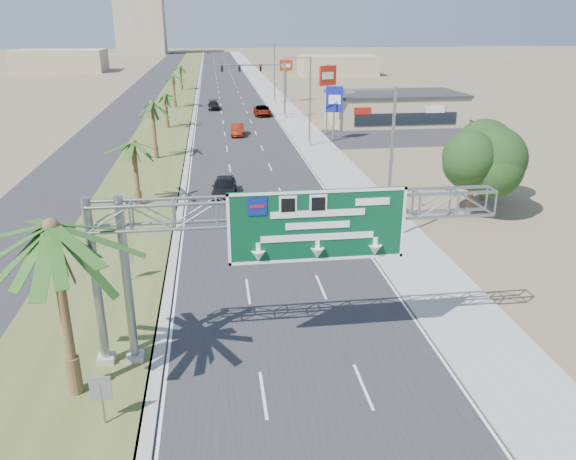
# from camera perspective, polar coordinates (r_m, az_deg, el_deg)

# --- Properties ---
(road) EXTENTS (12.00, 300.00, 0.02)m
(road) POSITION_cam_1_polar(r_m,az_deg,el_deg) (122.00, -6.14, 13.98)
(road) COLOR #28282B
(road) RESTS_ON ground
(sidewalk_right) EXTENTS (4.00, 300.00, 0.10)m
(sidewalk_right) POSITION_cam_1_polar(r_m,az_deg,el_deg) (122.53, -2.05, 14.13)
(sidewalk_right) COLOR #9E9B93
(sidewalk_right) RESTS_ON ground
(median_grass) EXTENTS (7.00, 300.00, 0.12)m
(median_grass) POSITION_cam_1_polar(r_m,az_deg,el_deg) (122.12, -10.97, 13.77)
(median_grass) COLOR #515D29
(median_grass) RESTS_ON ground
(opposing_road) EXTENTS (8.00, 300.00, 0.02)m
(opposing_road) POSITION_cam_1_polar(r_m,az_deg,el_deg) (122.70, -14.32, 13.52)
(opposing_road) COLOR #28282B
(opposing_road) RESTS_ON ground
(sign_gantry) EXTENTS (16.75, 1.24, 7.50)m
(sign_gantry) POSITION_cam_1_polar(r_m,az_deg,el_deg) (22.58, -1.07, 0.74)
(sign_gantry) COLOR gray
(sign_gantry) RESTS_ON ground
(palm_near) EXTENTS (5.70, 5.70, 8.35)m
(palm_near) POSITION_cam_1_polar(r_m,az_deg,el_deg) (21.14, -22.92, 0.16)
(palm_near) COLOR brown
(palm_near) RESTS_ON ground
(palm_row_b) EXTENTS (3.99, 3.99, 5.95)m
(palm_row_b) POSITION_cam_1_polar(r_m,az_deg,el_deg) (44.48, -15.44, 8.39)
(palm_row_b) COLOR brown
(palm_row_b) RESTS_ON ground
(palm_row_c) EXTENTS (3.99, 3.99, 6.75)m
(palm_row_c) POSITION_cam_1_polar(r_m,az_deg,el_deg) (60.03, -13.65, 12.28)
(palm_row_c) COLOR brown
(palm_row_c) RESTS_ON ground
(palm_row_d) EXTENTS (3.99, 3.99, 5.45)m
(palm_row_d) POSITION_cam_1_polar(r_m,az_deg,el_deg) (77.97, -12.35, 13.24)
(palm_row_d) COLOR brown
(palm_row_d) RESTS_ON ground
(palm_row_e) EXTENTS (3.99, 3.99, 6.15)m
(palm_row_e) POSITION_cam_1_polar(r_m,az_deg,el_deg) (96.76, -11.58, 15.04)
(palm_row_e) COLOR brown
(palm_row_e) RESTS_ON ground
(palm_row_f) EXTENTS (3.99, 3.99, 5.75)m
(palm_row_f) POSITION_cam_1_polar(r_m,az_deg,el_deg) (121.67, -10.88, 15.95)
(palm_row_f) COLOR brown
(palm_row_f) RESTS_ON ground
(streetlight_near) EXTENTS (3.27, 0.44, 10.00)m
(streetlight_near) POSITION_cam_1_polar(r_m,az_deg,el_deg) (36.03, 10.06, 5.74)
(streetlight_near) COLOR gray
(streetlight_near) RESTS_ON ground
(streetlight_mid) EXTENTS (3.27, 0.44, 10.00)m
(streetlight_mid) POSITION_cam_1_polar(r_m,az_deg,el_deg) (64.72, 2.06, 12.53)
(streetlight_mid) COLOR gray
(streetlight_mid) RESTS_ON ground
(streetlight_far) EXTENTS (3.27, 0.44, 10.00)m
(streetlight_far) POSITION_cam_1_polar(r_m,az_deg,el_deg) (100.17, -1.49, 15.38)
(streetlight_far) COLOR gray
(streetlight_far) RESTS_ON ground
(signal_mast) EXTENTS (10.28, 0.71, 8.00)m
(signal_mast) POSITION_cam_1_polar(r_m,az_deg,el_deg) (84.07, -1.75, 14.49)
(signal_mast) COLOR gray
(signal_mast) RESTS_ON ground
(store_building) EXTENTS (18.00, 10.00, 4.00)m
(store_building) POSITION_cam_1_polar(r_m,az_deg,el_deg) (82.11, 10.75, 12.00)
(store_building) COLOR tan
(store_building) RESTS_ON ground
(oak_near) EXTENTS (4.50, 4.50, 6.80)m
(oak_near) POSITION_cam_1_polar(r_m,az_deg,el_deg) (42.52, 18.46, 7.02)
(oak_near) COLOR brown
(oak_near) RESTS_ON ground
(oak_far) EXTENTS (3.50, 3.50, 5.60)m
(oak_far) POSITION_cam_1_polar(r_m,az_deg,el_deg) (47.48, 19.61, 7.34)
(oak_far) COLOR brown
(oak_far) RESTS_ON ground
(median_signback_a) EXTENTS (0.75, 0.08, 2.08)m
(median_signback_a) POSITION_cam_1_polar(r_m,az_deg,el_deg) (21.55, -18.46, -15.35)
(median_signback_a) COLOR gray
(median_signback_a) RESTS_ON ground
(median_signback_b) EXTENTS (0.75, 0.08, 2.08)m
(median_signback_b) POSITION_cam_1_polar(r_m,az_deg,el_deg) (32.05, -16.08, -2.79)
(median_signback_b) COLOR gray
(median_signback_b) RESTS_ON ground
(tower_distant) EXTENTS (20.00, 16.00, 35.00)m
(tower_distant) POSITION_cam_1_polar(r_m,az_deg,el_deg) (262.76, -14.85, 20.74)
(tower_distant) COLOR tan
(tower_distant) RESTS_ON ground
(building_distant_left) EXTENTS (24.00, 14.00, 6.00)m
(building_distant_left) POSITION_cam_1_polar(r_m,az_deg,el_deg) (176.47, -22.09, 15.64)
(building_distant_left) COLOR tan
(building_distant_left) RESTS_ON ground
(building_distant_right) EXTENTS (20.00, 12.00, 5.00)m
(building_distant_right) POSITION_cam_1_polar(r_m,az_deg,el_deg) (155.25, 5.04, 16.33)
(building_distant_right) COLOR tan
(building_distant_right) RESTS_ON ground
(car_left_lane) EXTENTS (2.34, 4.91, 1.62)m
(car_left_lane) POSITION_cam_1_polar(r_m,az_deg,el_deg) (46.73, -6.51, 4.39)
(car_left_lane) COLOR black
(car_left_lane) RESTS_ON ground
(car_mid_lane) EXTENTS (1.87, 4.47, 1.44)m
(car_mid_lane) POSITION_cam_1_polar(r_m,az_deg,el_deg) (72.22, -5.16, 10.10)
(car_mid_lane) COLOR maroon
(car_mid_lane) RESTS_ON ground
(car_right_lane) EXTENTS (2.45, 5.27, 1.46)m
(car_right_lane) POSITION_cam_1_polar(r_m,az_deg,el_deg) (87.65, -2.62, 12.01)
(car_right_lane) COLOR gray
(car_right_lane) RESTS_ON ground
(car_far) EXTENTS (1.97, 4.62, 1.33)m
(car_far) POSITION_cam_1_polar(r_m,az_deg,el_deg) (94.49, -7.58, 12.44)
(car_far) COLOR black
(car_far) RESTS_ON ground
(pole_sign_red_near) EXTENTS (2.31, 1.25, 8.68)m
(pole_sign_red_near) POSITION_cam_1_polar(r_m,az_deg,el_deg) (72.15, 4.04, 15.00)
(pole_sign_red_near) COLOR gray
(pole_sign_red_near) RESTS_ON ground
(pole_sign_blue) EXTENTS (2.01, 0.78, 6.62)m
(pole_sign_blue) POSITION_cam_1_polar(r_m,az_deg,el_deg) (68.41, 4.73, 12.92)
(pole_sign_blue) COLOR gray
(pole_sign_blue) RESTS_ON ground
(pole_sign_red_far) EXTENTS (2.22, 0.60, 7.45)m
(pole_sign_red_far) POSITION_cam_1_polar(r_m,az_deg,el_deg) (101.33, -0.19, 16.09)
(pole_sign_red_far) COLOR gray
(pole_sign_red_far) RESTS_ON ground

